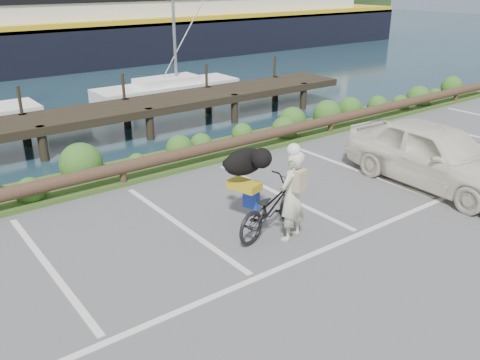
# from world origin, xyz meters

# --- Properties ---
(ground) EXTENTS (72.00, 72.00, 0.00)m
(ground) POSITION_xyz_m (0.00, 0.00, 0.00)
(ground) COLOR #525254
(vegetation_strip) EXTENTS (34.00, 1.60, 0.10)m
(vegetation_strip) POSITION_xyz_m (0.00, 5.30, 0.05)
(vegetation_strip) COLOR #3D5B21
(vegetation_strip) RESTS_ON ground
(log_rail) EXTENTS (32.00, 0.30, 0.60)m
(log_rail) POSITION_xyz_m (0.00, 4.60, 0.00)
(log_rail) COLOR #443021
(log_rail) RESTS_ON ground
(bicycle) EXTENTS (2.08, 1.19, 1.03)m
(bicycle) POSITION_xyz_m (1.27, 0.74, 0.52)
(bicycle) COLOR black
(bicycle) RESTS_ON ground
(cyclist) EXTENTS (0.72, 0.57, 1.74)m
(cyclist) POSITION_xyz_m (1.39, 0.30, 0.87)
(cyclist) COLOR beige
(cyclist) RESTS_ON ground
(dog) EXTENTS (0.68, 1.00, 0.53)m
(dog) POSITION_xyz_m (1.10, 1.35, 1.30)
(dog) COLOR black
(dog) RESTS_ON bicycle
(parked_car) EXTENTS (1.91, 4.46, 1.50)m
(parked_car) POSITION_xyz_m (5.86, 0.25, 0.75)
(parked_car) COLOR silver
(parked_car) RESTS_ON ground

